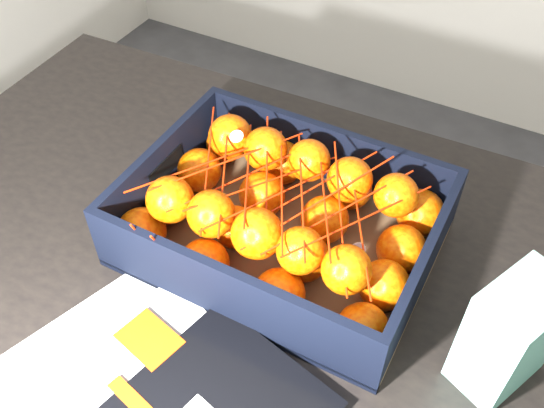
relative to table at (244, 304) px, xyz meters
The scene contains 6 objects.
table is the anchor object (origin of this frame).
magazine_stack 0.26m from the table, 89.56° to the right, with size 0.43×0.33×0.02m.
produce_crate 0.15m from the table, 61.28° to the left, with size 0.42×0.31×0.11m.
clementine_heap 0.18m from the table, 61.29° to the left, with size 0.40×0.29×0.12m.
mesh_net 0.22m from the table, 62.35° to the left, with size 0.34×0.28×0.10m.
retail_carton 0.40m from the table, ahead, with size 0.07×0.10×0.16m, color white.
Camera 1 is at (-0.02, -0.25, 1.42)m, focal length 39.64 mm.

